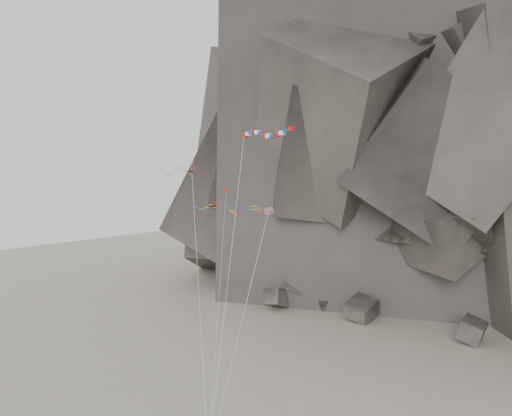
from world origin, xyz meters
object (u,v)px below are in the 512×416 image
Objects in this scene: parafoil_kite at (228,208)px; pennant_kite at (222,252)px; delta_kite at (171,171)px; banner_kite at (265,136)px.

pennant_kite is (1.06, -2.02, -4.42)m from parafoil_kite.
delta_kite is 13.69m from banner_kite.
parafoil_kite is at bearing -2.40° from delta_kite.
parafoil_kite is at bearing -148.82° from banner_kite.
delta_kite is at bearing -166.99° from parafoil_kite.
banner_kite reaches higher than delta_kite.
delta_kite is at bearing -159.63° from banner_kite.
parafoil_kite is (8.96, 0.10, -3.98)m from delta_kite.
banner_kite is 8.75m from parafoil_kite.
delta_kite reaches higher than pennant_kite.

